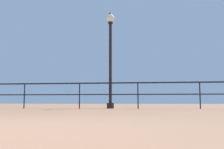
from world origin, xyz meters
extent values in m
cube|color=black|center=(0.00, 7.75, 0.99)|extent=(20.61, 0.05, 0.05)
cube|color=black|center=(0.00, 7.75, 0.54)|extent=(20.61, 0.04, 0.04)
cylinder|color=black|center=(-3.43, 7.75, 0.49)|extent=(0.04, 0.04, 0.99)
cylinder|color=black|center=(-1.14, 7.75, 0.49)|extent=(0.04, 0.04, 0.99)
cylinder|color=black|center=(1.14, 7.75, 0.49)|extent=(0.04, 0.04, 0.99)
cylinder|color=black|center=(3.43, 7.75, 0.49)|extent=(0.04, 0.04, 0.99)
cylinder|color=black|center=(0.05, 7.98, 0.11)|extent=(0.28, 0.28, 0.22)
cylinder|color=black|center=(0.05, 7.98, 1.83)|extent=(0.12, 0.12, 3.21)
cylinder|color=black|center=(0.05, 7.98, 3.46)|extent=(0.19, 0.19, 0.06)
sphere|color=#F2E5CE|center=(0.05, 7.98, 3.66)|extent=(0.34, 0.34, 0.34)
cone|color=black|center=(0.05, 7.98, 3.88)|extent=(0.14, 0.14, 0.10)
camera|label=1|loc=(1.42, -2.14, 0.27)|focal=41.23mm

